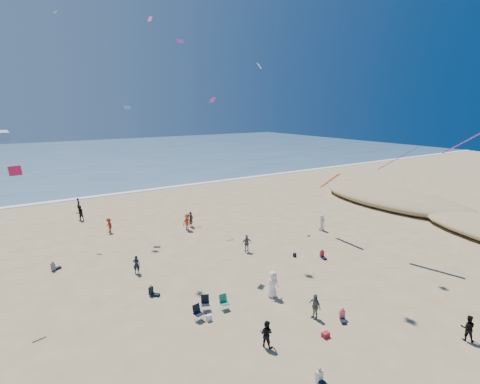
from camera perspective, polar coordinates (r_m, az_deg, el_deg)
ground at (r=20.77m, az=8.47°, el=-26.17°), size 220.00×220.00×0.00m
ocean at (r=108.13m, az=-27.43°, el=4.54°), size 220.00×100.00×0.06m
surf_line at (r=59.29m, az=-21.86°, el=-0.72°), size 220.00×1.20×0.08m
standing_flyers at (r=33.67m, az=-6.18°, el=-8.42°), size 34.07×42.33×1.90m
seated_group at (r=27.15m, az=-1.76°, el=-14.83°), size 21.10×21.89×0.84m
chair_cluster at (r=25.24m, az=-4.63°, el=-16.96°), size 2.68×1.54×1.00m
white_tote at (r=24.66m, az=-4.77°, el=-18.55°), size 0.35×0.20×0.40m
black_backpack at (r=24.92m, az=-4.83°, el=-18.21°), size 0.30×0.22×0.38m
cooler at (r=23.70m, az=12.92°, el=-20.44°), size 0.45×0.30×0.30m
navy_bag at (r=34.05m, az=8.32°, el=-9.47°), size 0.28×0.18×0.34m
kites_aloft at (r=33.44m, az=5.52°, el=16.89°), size 44.67×36.77×30.52m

